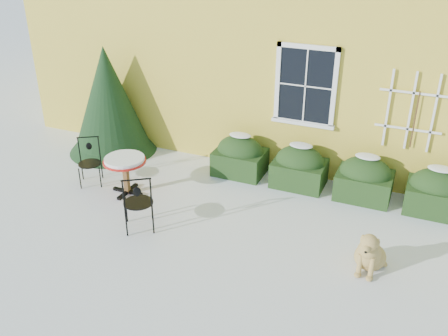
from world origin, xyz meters
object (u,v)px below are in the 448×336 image
at_px(patio_chair_far, 90,161).
at_px(patio_chair_near, 138,202).
at_px(evergreen_shrub, 110,110).
at_px(bistro_table, 125,164).
at_px(dog, 369,254).

bearing_deg(patio_chair_far, patio_chair_near, -62.16).
bearing_deg(patio_chair_near, evergreen_shrub, -81.42).
bearing_deg(patio_chair_near, bistro_table, -80.88).
bearing_deg(bistro_table, dog, -7.07).
height_order(evergreen_shrub, dog, evergreen_shrub).
height_order(evergreen_shrub, bistro_table, evergreen_shrub).
distance_m(evergreen_shrub, patio_chair_near, 3.55).
distance_m(evergreen_shrub, dog, 6.65).
bearing_deg(patio_chair_far, evergreen_shrub, 77.14).
height_order(bistro_table, patio_chair_far, patio_chair_far).
distance_m(bistro_table, dog, 4.84).
height_order(patio_chair_near, dog, patio_chair_near).
distance_m(patio_chair_near, patio_chair_far, 2.14).
xyz_separation_m(bistro_table, dog, (4.80, -0.59, -0.34)).
distance_m(evergreen_shrub, bistro_table, 2.19).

